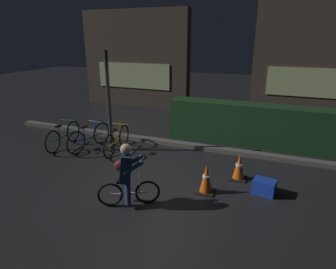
{
  "coord_description": "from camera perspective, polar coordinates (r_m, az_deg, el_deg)",
  "views": [
    {
      "loc": [
        2.55,
        -5.27,
        3.06
      ],
      "look_at": [
        0.2,
        0.6,
        0.9
      ],
      "focal_mm": 30.69,
      "sensor_mm": 36.0,
      "label": 1
    }
  ],
  "objects": [
    {
      "name": "traffic_cone_far",
      "position": [
        6.66,
        13.94,
        -6.31
      ],
      "size": [
        0.36,
        0.36,
        0.6
      ],
      "color": "black",
      "rests_on": "ground"
    },
    {
      "name": "hedge_row",
      "position": [
        8.75,
        16.03,
        1.89
      ],
      "size": [
        4.8,
        0.7,
        1.23
      ],
      "primitive_type": "cube",
      "color": "#19381C",
      "rests_on": "ground"
    },
    {
      "name": "street_post",
      "position": [
        7.95,
        -11.65,
        6.21
      ],
      "size": [
        0.1,
        0.1,
        2.74
      ],
      "primitive_type": "cylinder",
      "color": "#2D2D33",
      "rests_on": "ground"
    },
    {
      "name": "blue_crate",
      "position": [
        6.28,
        18.56,
        -9.8
      ],
      "size": [
        0.49,
        0.39,
        0.3
      ],
      "primitive_type": "cube",
      "rotation": [
        0.0,
        0.0,
        -0.17
      ],
      "color": "#193DB7",
      "rests_on": "ground"
    },
    {
      "name": "storefront_left",
      "position": [
        13.37,
        -6.48,
        14.57
      ],
      "size": [
        5.0,
        0.54,
        4.18
      ],
      "color": "#42382D",
      "rests_on": "ground"
    },
    {
      "name": "sidewalk_curb",
      "position": [
        8.44,
        2.78,
        -1.97
      ],
      "size": [
        12.0,
        0.24,
        0.12
      ],
      "primitive_type": "cube",
      "color": "#56544F",
      "rests_on": "ground"
    },
    {
      "name": "storefront_right",
      "position": [
        12.51,
        26.3,
        13.5
      ],
      "size": [
        4.1,
        0.54,
        4.61
      ],
      "color": "#42382D",
      "rests_on": "ground"
    },
    {
      "name": "parked_bike_left_mid",
      "position": [
        8.47,
        -15.38,
        -0.53
      ],
      "size": [
        0.46,
        1.62,
        0.75
      ],
      "rotation": [
        0.0,
        0.0,
        1.41
      ],
      "color": "black",
      "rests_on": "ground"
    },
    {
      "name": "ground_plane",
      "position": [
        6.6,
        -3.59,
        -8.78
      ],
      "size": [
        40.0,
        40.0,
        0.0
      ],
      "primitive_type": "plane",
      "color": "black"
    },
    {
      "name": "parked_bike_center_left",
      "position": [
        8.08,
        -10.13,
        -1.12
      ],
      "size": [
        0.46,
        1.6,
        0.74
      ],
      "rotation": [
        0.0,
        0.0,
        1.68
      ],
      "color": "black",
      "rests_on": "ground"
    },
    {
      "name": "traffic_cone_near",
      "position": [
        5.98,
        7.62,
        -8.72
      ],
      "size": [
        0.36,
        0.36,
        0.64
      ],
      "color": "black",
      "rests_on": "ground"
    },
    {
      "name": "cyclist",
      "position": [
        5.45,
        -8.21,
        -7.87
      ],
      "size": [
        1.06,
        0.62,
        1.25
      ],
      "rotation": [
        0.0,
        0.0,
        0.51
      ],
      "color": "black",
      "rests_on": "ground"
    },
    {
      "name": "parked_bike_leftmost",
      "position": [
        8.82,
        -20.06,
        -0.26
      ],
      "size": [
        0.46,
        1.62,
        0.75
      ],
      "rotation": [
        0.0,
        0.0,
        1.68
      ],
      "color": "black",
      "rests_on": "ground"
    }
  ]
}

